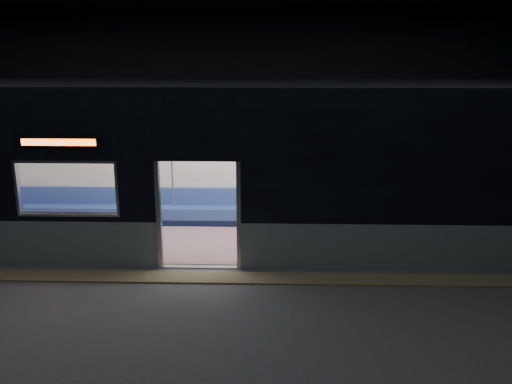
{
  "coord_description": "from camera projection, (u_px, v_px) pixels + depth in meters",
  "views": [
    {
      "loc": [
        1.34,
        -8.43,
        3.95
      ],
      "look_at": [
        1.02,
        2.3,
        1.16
      ],
      "focal_mm": 38.0,
      "sensor_mm": 36.0,
      "label": 1
    }
  ],
  "objects": [
    {
      "name": "station_floor",
      "position": [
        192.0,
        292.0,
        9.2
      ],
      "size": [
        24.0,
        14.0,
        0.01
      ],
      "primitive_type": "cube",
      "color": "#47494C",
      "rests_on": "ground"
    },
    {
      "name": "station_envelope",
      "position": [
        185.0,
        71.0,
        8.27
      ],
      "size": [
        24.0,
        14.0,
        5.0
      ],
      "color": "black",
      "rests_on": "station_floor"
    },
    {
      "name": "tactile_strip",
      "position": [
        196.0,
        277.0,
        9.72
      ],
      "size": [
        22.8,
        0.5,
        0.03
      ],
      "primitive_type": "cube",
      "color": "#8C7F59",
      "rests_on": "station_floor"
    },
    {
      "name": "metro_car",
      "position": [
        207.0,
        156.0,
        11.19
      ],
      "size": [
        18.0,
        3.04,
        3.35
      ],
      "color": "gray",
      "rests_on": "station_floor"
    },
    {
      "name": "passenger",
      "position": [
        299.0,
        193.0,
        12.36
      ],
      "size": [
        0.43,
        0.74,
        1.43
      ],
      "rotation": [
        0.0,
        0.0,
        -0.09
      ],
      "color": "black",
      "rests_on": "metro_car"
    },
    {
      "name": "handbag",
      "position": [
        300.0,
        201.0,
        12.16
      ],
      "size": [
        0.35,
        0.32,
        0.14
      ],
      "primitive_type": "cube",
      "rotation": [
        0.0,
        0.0,
        0.32
      ],
      "color": "black",
      "rests_on": "passenger"
    },
    {
      "name": "transit_map",
      "position": [
        361.0,
        162.0,
        12.45
      ],
      "size": [
        1.05,
        0.03,
        0.68
      ],
      "primitive_type": "cube",
      "color": "white",
      "rests_on": "metro_car"
    }
  ]
}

